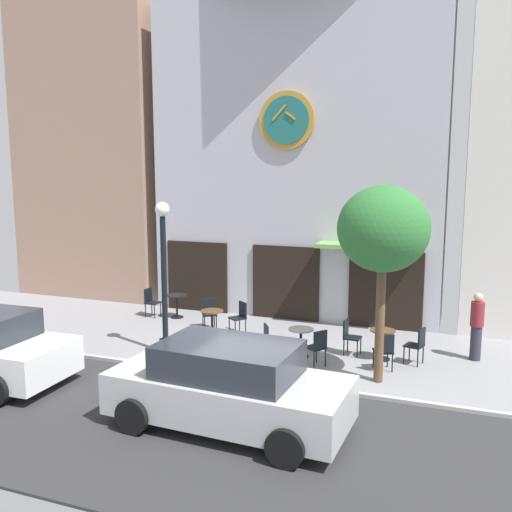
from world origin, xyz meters
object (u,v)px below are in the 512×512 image
(street_tree, at_px, (383,230))
(cafe_table_near_door, at_px, (382,340))
(cafe_chair_facing_wall, at_px, (349,334))
(cafe_table_center, at_px, (212,319))
(cafe_table_center_right, at_px, (301,338))
(cafe_chair_outer, at_px, (318,345))
(parked_car_silver, at_px, (229,386))
(cafe_chair_under_awning, at_px, (384,349))
(cafe_chair_right_end, at_px, (270,339))
(cafe_chair_corner, at_px, (209,311))
(street_lamp, at_px, (164,278))
(cafe_chair_by_entrance, at_px, (240,315))
(cafe_chair_near_lamp, at_px, (151,300))
(cafe_table_center_left, at_px, (177,302))
(pedestrian_maroon, at_px, (477,326))
(cafe_chair_left_end, at_px, (417,343))

(street_tree, xyz_separation_m, cafe_table_near_door, (-0.12, 1.48, -2.84))
(street_tree, xyz_separation_m, cafe_chair_facing_wall, (-0.94, 1.56, -2.80))
(cafe_table_center, distance_m, cafe_table_center_right, 2.89)
(cafe_chair_outer, xyz_separation_m, parked_car_silver, (-0.73, -3.55, 0.23))
(cafe_table_center_right, distance_m, cafe_chair_under_awning, 2.09)
(cafe_chair_right_end, height_order, cafe_chair_corner, same)
(street_lamp, relative_size, cafe_table_center_right, 5.33)
(cafe_chair_right_end, distance_m, cafe_chair_by_entrance, 2.44)
(cafe_table_center, height_order, cafe_chair_by_entrance, cafe_chair_by_entrance)
(cafe_chair_outer, bearing_deg, street_lamp, -174.89)
(street_lamp, height_order, cafe_chair_right_end, street_lamp)
(street_lamp, height_order, cafe_chair_near_lamp, street_lamp)
(cafe_table_center_left, xyz_separation_m, parked_car_silver, (4.53, -6.33, 0.27))
(street_tree, xyz_separation_m, cafe_table_center, (-4.83, 1.75, -2.83))
(cafe_table_center, relative_size, cafe_chair_by_entrance, 0.83)
(cafe_table_center_left, distance_m, parked_car_silver, 7.79)
(cafe_chair_right_end, height_order, pedestrian_maroon, pedestrian_maroon)
(street_lamp, distance_m, cafe_table_near_door, 5.60)
(street_lamp, xyz_separation_m, cafe_chair_facing_wall, (4.40, 1.49, -1.42))
(street_tree, xyz_separation_m, cafe_chair_corner, (-5.25, 2.45, -2.80))
(cafe_table_center, height_order, pedestrian_maroon, pedestrian_maroon)
(cafe_table_center_left, xyz_separation_m, cafe_chair_corner, (1.48, -0.76, 0.04))
(street_tree, xyz_separation_m, cafe_chair_near_lamp, (-7.59, 3.06, -2.80))
(cafe_chair_right_end, bearing_deg, cafe_chair_corner, 142.46)
(cafe_table_near_door, relative_size, parked_car_silver, 0.17)
(cafe_chair_right_end, bearing_deg, cafe_chair_facing_wall, 32.53)
(cafe_table_center, bearing_deg, cafe_table_center_right, -15.47)
(cafe_chair_right_end, xyz_separation_m, cafe_chair_corner, (-2.58, 1.99, 0.00))
(street_lamp, height_order, cafe_chair_corner, street_lamp)
(cafe_table_center, relative_size, parked_car_silver, 0.17)
(cafe_chair_left_end, bearing_deg, cafe_chair_corner, 170.21)
(street_lamp, height_order, cafe_chair_left_end, street_lamp)
(parked_car_silver, bearing_deg, street_lamp, 134.40)
(cafe_chair_left_end, xyz_separation_m, cafe_chair_under_awning, (-0.68, -0.74, 0.00))
(street_lamp, bearing_deg, cafe_chair_corner, 87.88)
(street_tree, bearing_deg, cafe_chair_under_awning, 87.35)
(cafe_chair_by_entrance, relative_size, cafe_chair_corner, 1.00)
(street_lamp, xyz_separation_m, parked_car_silver, (3.13, -3.20, -1.18))
(cafe_table_near_door, distance_m, cafe_chair_corner, 5.22)
(cafe_table_center_right, distance_m, cafe_chair_facing_wall, 1.24)
(cafe_table_center, relative_size, cafe_chair_near_lamp, 0.83)
(street_lamp, distance_m, parked_car_silver, 4.63)
(street_tree, height_order, cafe_chair_outer, street_tree)
(street_lamp, distance_m, cafe_chair_facing_wall, 4.85)
(cafe_chair_left_end, bearing_deg, cafe_chair_by_entrance, 169.44)
(cafe_chair_by_entrance, bearing_deg, street_tree, -28.93)
(cafe_chair_left_end, bearing_deg, cafe_table_center_right, -170.96)
(cafe_chair_left_end, bearing_deg, cafe_chair_under_awning, -132.54)
(cafe_chair_right_end, distance_m, pedestrian_maroon, 5.03)
(cafe_chair_by_entrance, distance_m, cafe_chair_under_awning, 4.57)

